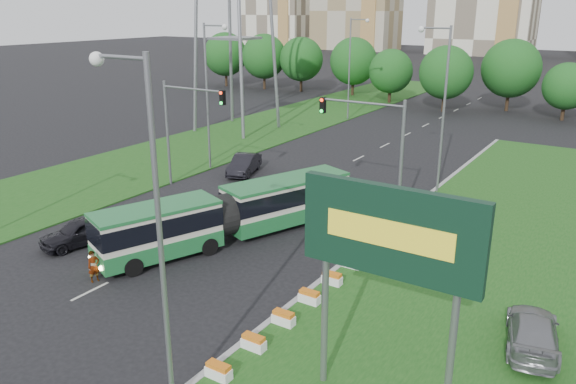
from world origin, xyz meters
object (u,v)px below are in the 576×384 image
Objects in this scene: traffic_mast_median at (377,141)px; car_left_near at (81,232)px; billboard at (390,242)px; car_median at (533,332)px; articulated_bus at (229,213)px; shopping_trolley at (103,265)px; pedestrian at (94,266)px; car_left_far at (244,164)px; traffic_mast_left at (182,118)px.

car_left_near is (-12.89, -12.43, -4.57)m from traffic_mast_median.
car_median is at bearing 59.12° from billboard.
car_median is at bearing 12.95° from articulated_bus.
car_left_near is (-6.75, -5.37, -0.84)m from articulated_bus.
articulated_bus reaches higher than car_median.
car_left_near reaches higher than shopping_trolley.
traffic_mast_median is at bearing 58.14° from car_left_near.
billboard reaches higher than shopping_trolley.
billboard is at bearing 47.60° from car_median.
articulated_bus is at bearing 52.68° from car_left_near.
car_left_near is at bearing -4.99° from car_median.
billboard is 1.67× the size of car_median.
traffic_mast_median is 10.07m from articulated_bus.
pedestrian reaches higher than car_median.
billboard is at bearing -63.33° from car_left_far.
articulated_bus is at bearing -131.00° from traffic_mast_median.
articulated_bus is at bearing 78.53° from shopping_trolley.
billboard reaches higher than car_median.
traffic_mast_left is 28.17m from car_median.
car_left_near is at bearing -78.77° from traffic_mast_left.
billboard is at bearing -11.82° from articulated_bus.
car_left_near is at bearing 76.68° from pedestrian.
billboard is 0.50× the size of articulated_bus.
billboard is 1.74× the size of car_left_near.
car_median is (24.15, 2.76, 0.06)m from car_left_near.
billboard is 9.09m from car_median.
shopping_trolley is (-0.70, 1.10, -0.56)m from pedestrian.
car_left_near is (-20.36, 3.57, -5.38)m from billboard.
billboard is at bearing 4.22° from car_left_near.
pedestrian is at bearing 176.91° from billboard.
car_left_far is at bearing 32.93° from pedestrian.
traffic_mast_left reaches higher than shopping_trolley.
car_median is (17.40, -2.61, -0.78)m from articulated_bus.
car_left_far reaches higher than shopping_trolley.
car_left_far is at bearing 135.99° from billboard.
pedestrian reaches higher than car_left_near.
articulated_bus reaches higher than shopping_trolley.
billboard is 16.90m from articulated_bus.
billboard is 17.68m from traffic_mast_median.
billboard and traffic_mast_median have the same top height.
pedestrian is 3.10× the size of shopping_trolley.
shopping_trolley is at bearing -123.01° from traffic_mast_median.
car_left_far is 1.01× the size of car_median.
car_median is (3.79, 6.33, -5.32)m from billboard.
shopping_trolley is (6.04, -13.04, -5.09)m from traffic_mast_left.
pedestrian is at bearing -84.30° from articulated_bus.
traffic_mast_left is 4.85× the size of pedestrian.
traffic_mast_left is 11.49m from articulated_bus.
billboard is 21.36m from car_left_near.
shopping_trolley is (-20.38, -4.37, -0.58)m from car_median.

